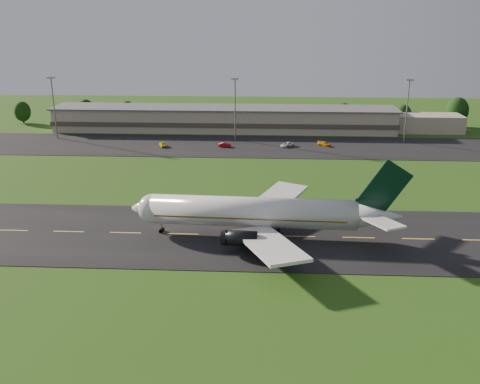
{
  "coord_description": "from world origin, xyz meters",
  "views": [
    {
      "loc": [
        15.84,
        -92.73,
        39.54
      ],
      "look_at": [
        10.45,
        8.0,
        6.0
      ],
      "focal_mm": 40.0,
      "sensor_mm": 36.0,
      "label": 1
    }
  ],
  "objects_px": {
    "light_mast_east": "(407,103)",
    "service_vehicle_a": "(163,145)",
    "terminal": "(242,119)",
    "service_vehicle_c": "(287,144)",
    "service_vehicle_d": "(324,144)",
    "light_mast_centre": "(235,102)",
    "service_vehicle_b": "(225,145)",
    "airliner": "(258,213)",
    "light_mast_west": "(53,100)"
  },
  "relations": [
    {
      "from": "service_vehicle_b",
      "to": "service_vehicle_c",
      "type": "height_order",
      "value": "service_vehicle_c"
    },
    {
      "from": "service_vehicle_b",
      "to": "light_mast_east",
      "type": "bearing_deg",
      "value": -78.04
    },
    {
      "from": "airliner",
      "to": "service_vehicle_a",
      "type": "distance_m",
      "value": 76.4
    },
    {
      "from": "service_vehicle_b",
      "to": "service_vehicle_d",
      "type": "distance_m",
      "value": 31.54
    },
    {
      "from": "service_vehicle_c",
      "to": "service_vehicle_d",
      "type": "relative_size",
      "value": 1.05
    },
    {
      "from": "light_mast_west",
      "to": "service_vehicle_d",
      "type": "height_order",
      "value": "light_mast_west"
    },
    {
      "from": "light_mast_east",
      "to": "service_vehicle_a",
      "type": "height_order",
      "value": "light_mast_east"
    },
    {
      "from": "light_mast_east",
      "to": "service_vehicle_c",
      "type": "xyz_separation_m",
      "value": [
        -38.14,
        -8.17,
        -11.97
      ]
    },
    {
      "from": "airliner",
      "to": "service_vehicle_a",
      "type": "relative_size",
      "value": 12.36
    },
    {
      "from": "airliner",
      "to": "light_mast_east",
      "type": "distance_m",
      "value": 92.58
    },
    {
      "from": "terminal",
      "to": "service_vehicle_c",
      "type": "bearing_deg",
      "value": -57.59
    },
    {
      "from": "light_mast_centre",
      "to": "service_vehicle_a",
      "type": "distance_m",
      "value": 27.28
    },
    {
      "from": "terminal",
      "to": "service_vehicle_b",
      "type": "xyz_separation_m",
      "value": [
        -4.09,
        -25.8,
        -3.23
      ]
    },
    {
      "from": "light_mast_west",
      "to": "light_mast_centre",
      "type": "bearing_deg",
      "value": 0.0
    },
    {
      "from": "airliner",
      "to": "terminal",
      "type": "xyz_separation_m",
      "value": [
        -7.77,
        96.22,
        -0.67
      ]
    },
    {
      "from": "light_mast_west",
      "to": "light_mast_east",
      "type": "height_order",
      "value": "same"
    },
    {
      "from": "terminal",
      "to": "service_vehicle_b",
      "type": "relative_size",
      "value": 36.41
    },
    {
      "from": "service_vehicle_c",
      "to": "light_mast_centre",
      "type": "bearing_deg",
      "value": -163.74
    },
    {
      "from": "light_mast_centre",
      "to": "service_vehicle_b",
      "type": "relative_size",
      "value": 5.11
    },
    {
      "from": "light_mast_east",
      "to": "service_vehicle_d",
      "type": "distance_m",
      "value": 29.62
    },
    {
      "from": "service_vehicle_c",
      "to": "service_vehicle_a",
      "type": "bearing_deg",
      "value": -134.51
    },
    {
      "from": "service_vehicle_a",
      "to": "service_vehicle_d",
      "type": "height_order",
      "value": "service_vehicle_a"
    },
    {
      "from": "light_mast_west",
      "to": "service_vehicle_a",
      "type": "distance_m",
      "value": 41.01
    },
    {
      "from": "light_mast_east",
      "to": "light_mast_centre",
      "type": "bearing_deg",
      "value": 180.0
    },
    {
      "from": "light_mast_centre",
      "to": "service_vehicle_c",
      "type": "relative_size",
      "value": 4.2
    },
    {
      "from": "airliner",
      "to": "service_vehicle_c",
      "type": "height_order",
      "value": "airliner"
    },
    {
      "from": "airliner",
      "to": "service_vehicle_b",
      "type": "height_order",
      "value": "airliner"
    },
    {
      "from": "airliner",
      "to": "service_vehicle_a",
      "type": "height_order",
      "value": "airliner"
    },
    {
      "from": "service_vehicle_b",
      "to": "light_mast_west",
      "type": "bearing_deg",
      "value": 82.96
    },
    {
      "from": "light_mast_east",
      "to": "service_vehicle_c",
      "type": "relative_size",
      "value": 4.2
    },
    {
      "from": "light_mast_centre",
      "to": "airliner",
      "type": "bearing_deg",
      "value": -83.47
    },
    {
      "from": "service_vehicle_c",
      "to": "terminal",
      "type": "bearing_deg",
      "value": 164.51
    },
    {
      "from": "light_mast_centre",
      "to": "service_vehicle_c",
      "type": "height_order",
      "value": "light_mast_centre"
    },
    {
      "from": "service_vehicle_b",
      "to": "service_vehicle_c",
      "type": "relative_size",
      "value": 0.82
    },
    {
      "from": "terminal",
      "to": "light_mast_centre",
      "type": "xyz_separation_m",
      "value": [
        -1.4,
        -16.18,
        8.75
      ]
    },
    {
      "from": "light_mast_east",
      "to": "service_vehicle_c",
      "type": "distance_m",
      "value": 40.8
    },
    {
      "from": "airliner",
      "to": "light_mast_east",
      "type": "height_order",
      "value": "light_mast_east"
    },
    {
      "from": "service_vehicle_a",
      "to": "terminal",
      "type": "bearing_deg",
      "value": 26.19
    },
    {
      "from": "terminal",
      "to": "light_mast_centre",
      "type": "bearing_deg",
      "value": -94.95
    },
    {
      "from": "light_mast_west",
      "to": "service_vehicle_d",
      "type": "relative_size",
      "value": 4.39
    },
    {
      "from": "light_mast_centre",
      "to": "light_mast_east",
      "type": "xyz_separation_m",
      "value": [
        55.0,
        0.0,
        0.0
      ]
    },
    {
      "from": "light_mast_west",
      "to": "service_vehicle_a",
      "type": "xyz_separation_m",
      "value": [
        37.81,
        -10.48,
        -11.93
      ]
    },
    {
      "from": "light_mast_west",
      "to": "service_vehicle_b",
      "type": "relative_size",
      "value": 5.11
    },
    {
      "from": "terminal",
      "to": "light_mast_west",
      "type": "bearing_deg",
      "value": -165.24
    },
    {
      "from": "service_vehicle_a",
      "to": "service_vehicle_c",
      "type": "height_order",
      "value": "service_vehicle_a"
    },
    {
      "from": "service_vehicle_b",
      "to": "service_vehicle_d",
      "type": "bearing_deg",
      "value": -81.85
    },
    {
      "from": "service_vehicle_a",
      "to": "service_vehicle_d",
      "type": "distance_m",
      "value": 51.04
    },
    {
      "from": "service_vehicle_a",
      "to": "service_vehicle_b",
      "type": "bearing_deg",
      "value": -19.8
    },
    {
      "from": "service_vehicle_a",
      "to": "service_vehicle_c",
      "type": "xyz_separation_m",
      "value": [
        39.05,
        2.31,
        -0.03
      ]
    },
    {
      "from": "airliner",
      "to": "service_vehicle_d",
      "type": "height_order",
      "value": "airliner"
    }
  ]
}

